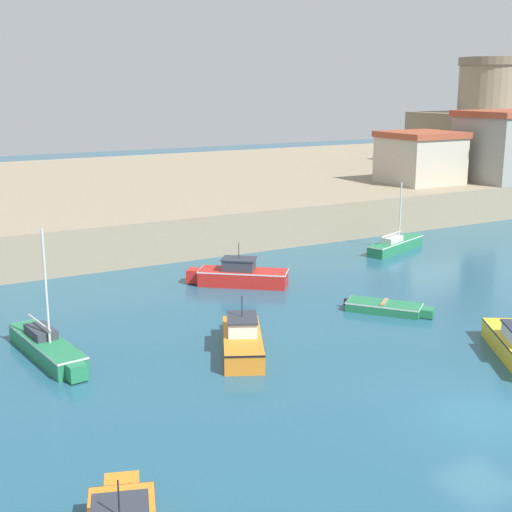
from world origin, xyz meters
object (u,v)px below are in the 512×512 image
at_px(motorboat_orange_4, 242,339).
at_px(harbor_shed_mid_row, 420,157).
at_px(dinghy_green_5, 387,307).
at_px(sailboat_green_6, 47,347).
at_px(motorboat_red_1, 240,275).
at_px(harbor_shed_near_wharf, 511,145).
at_px(fortress, 489,128).
at_px(sailboat_green_7, 396,244).

bearing_deg(motorboat_orange_4, harbor_shed_mid_row, 36.54).
xyz_separation_m(dinghy_green_5, sailboat_green_6, (-15.97, 2.16, 0.20)).
distance_m(sailboat_green_6, harbor_shed_mid_row, 39.85).
height_order(motorboat_red_1, harbor_shed_near_wharf, harbor_shed_near_wharf).
distance_m(motorboat_red_1, dinghy_green_5, 8.79).
xyz_separation_m(fortress, harbor_shed_mid_row, (-16.00, -7.52, -1.55)).
xyz_separation_m(dinghy_green_5, harbor_shed_mid_row, (19.53, 19.72, 4.65)).
relative_size(sailboat_green_6, fortress, 0.52).
bearing_deg(fortress, motorboat_orange_4, -147.26).
distance_m(sailboat_green_6, harbor_shed_near_wharf, 46.36).
distance_m(fortress, harbor_shed_mid_row, 17.75).
relative_size(motorboat_orange_4, sailboat_green_7, 0.92).
bearing_deg(sailboat_green_6, dinghy_green_5, -7.71).
xyz_separation_m(motorboat_red_1, sailboat_green_7, (13.08, 2.26, -0.13)).
xyz_separation_m(harbor_shed_near_wharf, harbor_shed_mid_row, (-8.00, 2.42, -0.84)).
relative_size(sailboat_green_6, harbor_shed_mid_row, 1.06).
height_order(motorboat_orange_4, sailboat_green_6, sailboat_green_6).
bearing_deg(sailboat_green_6, motorboat_red_1, 25.32).
relative_size(sailboat_green_7, harbor_shed_mid_row, 1.01).
bearing_deg(harbor_shed_mid_row, harbor_shed_near_wharf, -16.84).
relative_size(motorboat_orange_4, sailboat_green_6, 0.87).
xyz_separation_m(sailboat_green_6, fortress, (51.50, 25.08, 5.99)).
distance_m(motorboat_red_1, harbor_shed_mid_row, 26.72).
distance_m(sailboat_green_6, fortress, 57.60).
xyz_separation_m(sailboat_green_6, harbor_shed_mid_row, (35.50, 17.56, 4.45)).
bearing_deg(sailboat_green_7, sailboat_green_6, -162.46).
distance_m(fortress, harbor_shed_near_wharf, 12.78).
relative_size(fortress, harbor_shed_near_wharf, 1.42).
height_order(dinghy_green_5, harbor_shed_mid_row, harbor_shed_mid_row).
xyz_separation_m(motorboat_red_1, dinghy_green_5, (4.00, -7.82, -0.32)).
distance_m(sailboat_green_7, fortress, 32.10).
bearing_deg(sailboat_green_6, sailboat_green_7, 17.54).
xyz_separation_m(dinghy_green_5, harbor_shed_near_wharf, (27.53, 17.30, 5.49)).
height_order(motorboat_red_1, harbor_shed_mid_row, harbor_shed_mid_row).
bearing_deg(motorboat_red_1, motorboat_orange_4, -117.46).
bearing_deg(dinghy_green_5, sailboat_green_7, 47.99).
xyz_separation_m(sailboat_green_7, fortress, (26.45, 17.16, 6.01)).
distance_m(motorboat_orange_4, harbor_shed_near_wharf, 40.98).
distance_m(harbor_shed_near_wharf, harbor_shed_mid_row, 8.40).
xyz_separation_m(dinghy_green_5, sailboat_green_7, (9.08, 10.08, 0.18)).
distance_m(sailboat_green_6, sailboat_green_7, 26.27).
bearing_deg(fortress, motorboat_red_1, -153.84).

